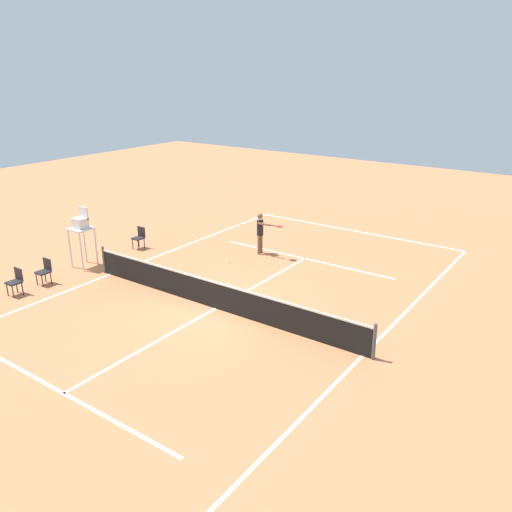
% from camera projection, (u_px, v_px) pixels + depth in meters
% --- Properties ---
extents(ground_plane, '(60.00, 60.00, 0.00)m').
position_uv_depth(ground_plane, '(216.00, 308.00, 17.17)').
color(ground_plane, '#D37A4C').
extents(court_lines, '(10.56, 21.33, 0.01)m').
position_uv_depth(court_lines, '(216.00, 308.00, 17.17)').
color(court_lines, white).
rests_on(court_lines, ground).
extents(tennis_net, '(11.16, 0.10, 1.07)m').
position_uv_depth(tennis_net, '(215.00, 295.00, 17.00)').
color(tennis_net, '#4C4C51').
rests_on(tennis_net, ground).
extents(player_serving, '(1.32, 0.47, 1.77)m').
position_uv_depth(player_serving, '(261.00, 230.00, 21.87)').
color(player_serving, brown).
rests_on(player_serving, ground).
extents(tennis_ball, '(0.07, 0.07, 0.07)m').
position_uv_depth(tennis_ball, '(230.00, 262.00, 21.17)').
color(tennis_ball, '#CCE033').
rests_on(tennis_ball, ground).
extents(umpire_chair, '(0.80, 0.80, 2.41)m').
position_uv_depth(umpire_chair, '(81.00, 228.00, 20.26)').
color(umpire_chair, silver).
rests_on(umpire_chair, ground).
extents(courtside_chair_near, '(0.44, 0.46, 0.95)m').
position_uv_depth(courtside_chair_near, '(16.00, 280.00, 18.04)').
color(courtside_chair_near, '#262626').
rests_on(courtside_chair_near, ground).
extents(courtside_chair_mid, '(0.44, 0.46, 0.95)m').
position_uv_depth(courtside_chair_mid, '(139.00, 237.00, 22.71)').
color(courtside_chair_mid, '#262626').
rests_on(courtside_chair_mid, ground).
extents(courtside_chair_far, '(0.44, 0.46, 0.95)m').
position_uv_depth(courtside_chair_far, '(45.00, 270.00, 18.95)').
color(courtside_chair_far, '#262626').
rests_on(courtside_chair_far, ground).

